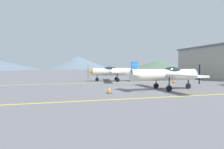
{
  "coord_description": "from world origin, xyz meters",
  "views": [
    {
      "loc": [
        -6.49,
        -15.43,
        2.21
      ],
      "look_at": [
        -0.86,
        6.0,
        1.2
      ],
      "focal_mm": 28.69,
      "sensor_mm": 36.0,
      "label": 1
    }
  ],
  "objects": [
    {
      "name": "airplane_near",
      "position": [
        2.76,
        -0.53,
        1.46
      ],
      "size": [
        7.5,
        8.64,
        2.59
      ],
      "color": "silver",
      "rests_on": "ground_plane"
    },
    {
      "name": "apron_line_far",
      "position": [
        0.0,
        7.9,
        0.01
      ],
      "size": [
        80.0,
        0.16,
        0.01
      ],
      "primitive_type": "cube",
      "color": "yellow",
      "rests_on": "ground_plane"
    },
    {
      "name": "airplane_mid",
      "position": [
        0.46,
        10.05,
        1.46
      ],
      "size": [
        7.57,
        8.66,
        2.59
      ],
      "color": "silver",
      "rests_on": "ground_plane"
    },
    {
      "name": "hill_centerright",
      "position": [
        76.3,
        132.62,
        3.8
      ],
      "size": [
        50.53,
        50.53,
        7.61
      ],
      "primitive_type": "cone",
      "color": "#4C6651",
      "rests_on": "ground_plane"
    },
    {
      "name": "traffic_cone_front",
      "position": [
        -3.01,
        -1.24,
        0.29
      ],
      "size": [
        0.36,
        0.36,
        0.59
      ],
      "color": "black",
      "rests_on": "ground_plane"
    },
    {
      "name": "ground_plane",
      "position": [
        0.0,
        0.0,
        0.0
      ],
      "size": [
        400.0,
        400.0,
        0.0
      ],
      "primitive_type": "plane",
      "color": "slate"
    },
    {
      "name": "traffic_cone_side",
      "position": [
        7.67,
        5.63,
        0.29
      ],
      "size": [
        0.36,
        0.36,
        0.59
      ],
      "color": "black",
      "rests_on": "ground_plane"
    },
    {
      "name": "apron_line_near",
      "position": [
        0.0,
        -4.06,
        0.01
      ],
      "size": [
        80.0,
        0.16,
        0.01
      ],
      "primitive_type": "cube",
      "color": "yellow",
      "rests_on": "ground_plane"
    },
    {
      "name": "hill_centerleft",
      "position": [
        4.14,
        140.05,
        5.38
      ],
      "size": [
        55.86,
        55.86,
        10.76
      ],
      "primitive_type": "cone",
      "color": "slate",
      "rests_on": "ground_plane"
    }
  ]
}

